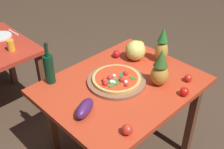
# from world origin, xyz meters

# --- Properties ---
(display_table) EXTENTS (1.21, 0.95, 0.78)m
(display_table) POSITION_xyz_m (0.00, 0.00, 0.69)
(display_table) COLOR brown
(display_table) RESTS_ON ground_plane
(pizza_board) EXTENTS (0.46, 0.46, 0.02)m
(pizza_board) POSITION_xyz_m (-0.02, 0.04, 0.79)
(pizza_board) COLOR brown
(pizza_board) RESTS_ON display_table
(pizza) EXTENTS (0.38, 0.38, 0.06)m
(pizza) POSITION_xyz_m (-0.02, 0.04, 0.82)
(pizza) COLOR #DFAA55
(pizza) RESTS_ON pizza_board
(wine_bottle) EXTENTS (0.08, 0.08, 0.34)m
(wine_bottle) POSITION_xyz_m (-0.38, 0.41, 0.91)
(wine_bottle) COLOR #0B341E
(wine_bottle) RESTS_ON display_table
(pineapple_left) EXTENTS (0.11, 0.11, 0.31)m
(pineapple_left) POSITION_xyz_m (0.48, -0.00, 0.92)
(pineapple_left) COLOR #B69039
(pineapple_left) RESTS_ON display_table
(pineapple_right) EXTENTS (0.14, 0.14, 0.30)m
(pineapple_right) POSITION_xyz_m (0.20, -0.20, 0.91)
(pineapple_right) COLOR #BB8130
(pineapple_right) RESTS_ON display_table
(melon) EXTENTS (0.18, 0.18, 0.18)m
(melon) POSITION_xyz_m (0.34, 0.17, 0.87)
(melon) COLOR #DBD666
(melon) RESTS_ON display_table
(bell_pepper) EXTENTS (0.08, 0.08, 0.09)m
(bell_pepper) POSITION_xyz_m (0.50, 0.26, 0.82)
(bell_pepper) COLOR yellow
(bell_pepper) RESTS_ON display_table
(eggplant) EXTENTS (0.22, 0.17, 0.09)m
(eggplant) POSITION_xyz_m (-0.42, -0.06, 0.82)
(eggplant) COLOR #451D53
(eggplant) RESTS_ON display_table
(tomato_beside_pepper) EXTENTS (0.06, 0.06, 0.06)m
(tomato_beside_pepper) POSITION_xyz_m (0.39, -0.34, 0.81)
(tomato_beside_pepper) COLOR red
(tomato_beside_pepper) RESTS_ON display_table
(tomato_by_bottle) EXTENTS (0.07, 0.07, 0.07)m
(tomato_by_bottle) POSITION_xyz_m (-0.35, -0.39, 0.81)
(tomato_by_bottle) COLOR red
(tomato_by_bottle) RESTS_ON display_table
(tomato_near_board) EXTENTS (0.07, 0.07, 0.07)m
(tomato_near_board) POSITION_xyz_m (0.25, 0.31, 0.81)
(tomato_near_board) COLOR red
(tomato_near_board) RESTS_ON display_table
(tomato_at_corner) EXTENTS (0.07, 0.07, 0.07)m
(tomato_at_corner) POSITION_xyz_m (0.22, -0.41, 0.81)
(tomato_at_corner) COLOR red
(tomato_at_corner) RESTS_ON display_table
(drinking_glass_juice) EXTENTS (0.07, 0.07, 0.11)m
(drinking_glass_juice) POSITION_xyz_m (-0.36, 1.07, 0.83)
(drinking_glass_juice) COLOR gold
(drinking_glass_juice) RESTS_ON background_table
(dinner_plate) EXTENTS (0.22, 0.22, 0.02)m
(dinner_plate) POSITION_xyz_m (-0.31, 1.41, 0.79)
(dinner_plate) COLOR white
(dinner_plate) RESTS_ON background_table
(knife_utensil) EXTENTS (0.02, 0.18, 0.01)m
(knife_utensil) POSITION_xyz_m (-0.17, 1.41, 0.78)
(knife_utensil) COLOR silver
(knife_utensil) RESTS_ON background_table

